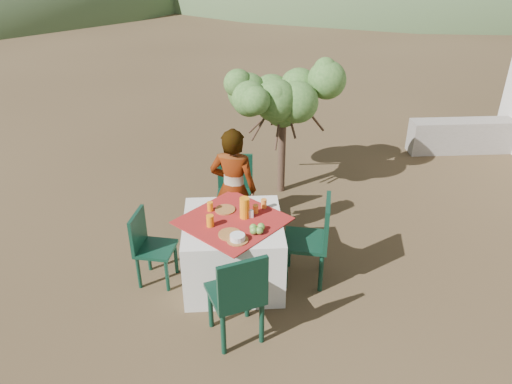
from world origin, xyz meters
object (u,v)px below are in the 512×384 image
(shrub_tree, at_px, (287,102))
(chair_far, at_px, (235,189))
(chair_left, at_px, (149,244))
(chair_right, at_px, (314,237))
(juice_pitcher, at_px, (245,208))
(person, at_px, (233,189))
(chair_near, at_px, (238,294))
(table, at_px, (233,250))

(shrub_tree, bearing_deg, chair_far, -127.83)
(chair_left, distance_m, chair_right, 1.74)
(chair_right, distance_m, shrub_tree, 2.22)
(juice_pitcher, bearing_deg, person, 99.30)
(chair_near, distance_m, juice_pitcher, 1.01)
(juice_pitcher, bearing_deg, shrub_tree, 71.94)
(table, height_order, juice_pitcher, juice_pitcher)
(table, relative_size, chair_right, 1.31)
(table, xyz_separation_m, chair_far, (0.05, 1.10, 0.14))
(shrub_tree, distance_m, juice_pitcher, 2.14)
(table, relative_size, chair_near, 1.31)
(chair_left, distance_m, shrub_tree, 2.73)
(chair_right, xyz_separation_m, person, (-0.82, 0.73, 0.20))
(chair_right, relative_size, juice_pitcher, 4.36)
(chair_left, bearing_deg, chair_right, -80.66)
(chair_far, relative_size, juice_pitcher, 4.15)
(chair_right, bearing_deg, chair_left, -81.14)
(chair_far, relative_size, chair_left, 1.14)
(table, relative_size, juice_pitcher, 5.72)
(chair_left, height_order, shrub_tree, shrub_tree)
(table, relative_size, person, 0.87)
(person, distance_m, shrub_tree, 1.64)
(chair_far, relative_size, chair_near, 0.95)
(juice_pitcher, bearing_deg, chair_near, -95.97)
(chair_far, bearing_deg, person, -89.63)
(chair_far, xyz_separation_m, juice_pitcher, (0.08, -1.05, 0.35))
(chair_far, xyz_separation_m, chair_right, (0.80, -1.15, 0.03))
(chair_right, height_order, juice_pitcher, chair_right)
(chair_near, xyz_separation_m, juice_pitcher, (0.10, 0.95, 0.32))
(chair_right, relative_size, person, 0.66)
(chair_far, distance_m, juice_pitcher, 1.11)
(chair_far, distance_m, chair_left, 1.41)
(table, bearing_deg, juice_pitcher, 20.40)
(table, xyz_separation_m, chair_right, (0.85, -0.05, 0.17))
(table, bearing_deg, shrub_tree, 69.14)
(chair_far, bearing_deg, chair_left, -128.17)
(chair_near, bearing_deg, table, -107.18)
(chair_far, height_order, juice_pitcher, juice_pitcher)
(chair_left, relative_size, juice_pitcher, 3.66)
(chair_near, bearing_deg, chair_right, -152.67)
(chair_far, height_order, shrub_tree, shrub_tree)
(chair_left, distance_m, juice_pitcher, 1.10)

